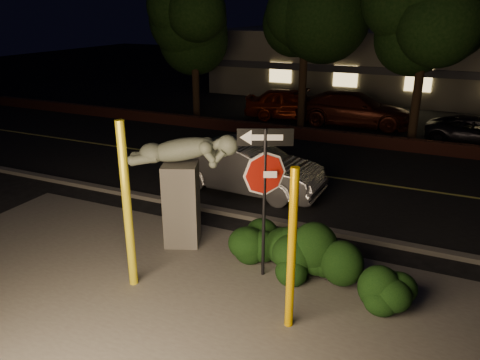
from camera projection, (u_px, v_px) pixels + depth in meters
name	position (u px, v px, depth m)	size (l,w,h in m)	color
ground	(337.00, 152.00, 18.37)	(90.00, 90.00, 0.00)	black
patio	(201.00, 302.00, 8.98)	(14.00, 6.00, 0.02)	#4C4944
road	(316.00, 175.00, 15.81)	(80.00, 8.00, 0.01)	black
lane_marking	(316.00, 175.00, 15.80)	(80.00, 0.12, 0.01)	#B2AF47
curb	(273.00, 221.00, 12.29)	(80.00, 0.25, 0.12)	#4C4944
brick_wall	(345.00, 138.00, 19.39)	(40.00, 0.35, 0.50)	#421B15
parking_lot	(369.00, 117.00, 24.34)	(40.00, 12.00, 0.01)	black
building	(394.00, 62.00, 30.47)	(22.00, 10.20, 4.00)	#706B59
tree_far_a	(193.00, 7.00, 22.20)	(4.60, 4.60, 7.43)	black
yellow_pole_left	(127.00, 207.00, 9.01)	(0.17, 0.17, 3.43)	yellow
yellow_pole_right	(292.00, 251.00, 7.83)	(0.15, 0.15, 2.98)	#E5AB00
signpost	(265.00, 174.00, 9.13)	(0.99, 0.48, 3.19)	black
sculpture	(182.00, 178.00, 10.71)	(2.46, 1.51, 2.69)	#4C4944
hedge_center	(274.00, 240.00, 10.30)	(1.99, 0.93, 1.03)	black
hedge_right	(314.00, 255.00, 9.50)	(1.85, 0.99, 1.21)	black
hedge_far_right	(399.00, 288.00, 8.63)	(1.34, 0.84, 0.93)	black
silver_sedan	(246.00, 167.00, 14.20)	(1.64, 4.71, 1.55)	#A0A0A5
parked_car_red	(291.00, 104.00, 23.56)	(1.86, 4.62, 1.58)	maroon
parked_car_darkred	(354.00, 109.00, 22.28)	(2.22, 5.46, 1.58)	#42140B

